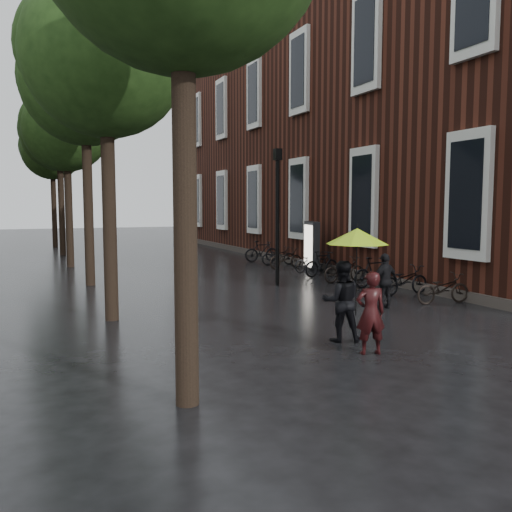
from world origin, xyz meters
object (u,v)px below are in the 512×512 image
parked_bicycles (328,265)px  ad_lightbox (311,247)px  person_black (341,301)px  pedestrian_walking (385,281)px  person_burgundy (371,313)px  lamp_post (278,203)px

parked_bicycles → ad_lightbox: (0.16, 1.57, 0.58)m
person_black → parked_bicycles: bearing=-98.9°
pedestrian_walking → ad_lightbox: bearing=-116.5°
person_burgundy → ad_lightbox: 12.03m
ad_lightbox → lamp_post: bearing=-123.2°
person_burgundy → parked_bicycles: bearing=-102.7°
person_burgundy → pedestrian_walking: person_burgundy is taller
person_black → parked_bicycles: 9.64m
person_burgundy → person_black: person_black is taller
ad_lightbox → lamp_post: size_ratio=0.45×
parked_bicycles → lamp_post: lamp_post is taller
person_black → lamp_post: (2.13, 7.35, 1.97)m
person_burgundy → person_black: 1.03m
ad_lightbox → person_burgundy: bearing=-100.4°
pedestrian_walking → ad_lightbox: ad_lightbox is taller
person_burgundy → lamp_post: bearing=-90.2°
person_black → pedestrian_walking: (2.92, 2.45, -0.08)m
pedestrian_walking → lamp_post: 5.37m
pedestrian_walking → parked_bicycles: bearing=-118.8°
parked_bicycles → ad_lightbox: bearing=84.3°
pedestrian_walking → parked_bicycles: (1.83, 5.93, -0.28)m
person_black → ad_lightbox: size_ratio=0.79×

